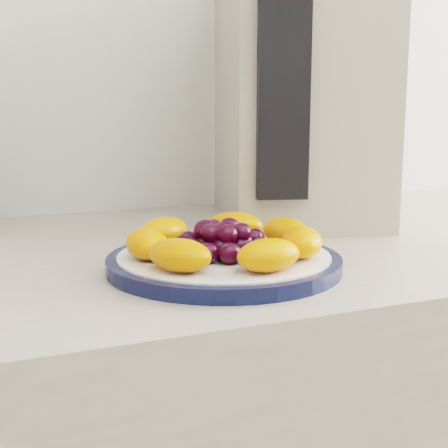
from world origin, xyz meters
name	(u,v)px	position (x,y,z in m)	size (l,w,h in m)	color
plate_rim	(224,263)	(0.06, 1.07, 0.91)	(0.25, 0.25, 0.01)	#0D1435
plate_face	(224,262)	(0.06, 1.07, 0.91)	(0.23, 0.23, 0.02)	white
appliance_body	(297,94)	(0.28, 1.32, 1.09)	(0.22, 0.31, 0.38)	#A7A08E
appliance_panel	(283,87)	(0.18, 1.18, 1.10)	(0.07, 0.02, 0.29)	black
fruit_plate	(226,241)	(0.06, 1.07, 0.93)	(0.22, 0.21, 0.04)	#FF6906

